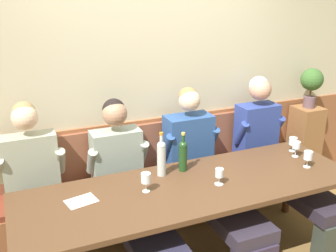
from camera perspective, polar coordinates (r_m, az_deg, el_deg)
name	(u,v)px	position (r m, az deg, el deg)	size (l,w,h in m)	color
room_wall_back	(145,73)	(3.68, -3.28, 7.56)	(6.80, 0.08, 2.80)	#C2B798
wood_wainscot_panel	(149,166)	(3.93, -2.74, -5.74)	(6.80, 0.03, 0.97)	brown
wall_bench	(157,194)	(3.85, -1.58, -9.73)	(2.94, 0.42, 0.94)	brown
dining_table	(191,193)	(3.09, 3.36, -9.56)	(2.64, 0.85, 0.73)	#513420
person_left_seat	(38,207)	(3.14, -18.11, -10.98)	(0.54, 1.30, 1.32)	#273336
person_right_seat	(130,189)	(3.26, -5.47, -8.95)	(0.53, 1.31, 1.27)	#272938
person_center_right_seat	(205,172)	(3.52, 5.39, -6.52)	(0.54, 1.32, 1.30)	#302638
person_center_left_seat	(276,154)	(3.91, 15.27, -3.95)	(0.51, 1.31, 1.33)	#31372F
wine_bottle_amber_mid	(161,157)	(3.14, -0.95, -4.44)	(0.07, 0.07, 0.36)	#B6C0BD
wine_bottle_green_tall	(183,154)	(3.22, 2.16, -4.10)	(0.07, 0.07, 0.33)	#1C3F1A
wine_glass_mid_right	(308,156)	(3.49, 19.45, -4.09)	(0.07, 0.07, 0.14)	silver
wine_glass_center_front	(146,178)	(2.92, -3.18, -7.51)	(0.07, 0.07, 0.15)	silver
wine_glass_near_bucket	(296,146)	(3.67, 17.92, -2.71)	(0.07, 0.07, 0.14)	silver
wine_glass_by_bottle	(219,173)	(3.05, 7.38, -6.77)	(0.07, 0.07, 0.13)	silver
wine_glass_mid_left	(293,142)	(3.78, 17.50, -2.18)	(0.07, 0.07, 0.13)	silver
tasting_sheet_left_guest	(81,201)	(2.91, -12.33, -10.46)	(0.21, 0.15, 0.00)	white
corner_pedestal	(304,147)	(4.68, 18.87, -2.87)	(0.28, 0.28, 0.93)	brown
potted_plant	(312,82)	(4.46, 19.90, 5.91)	(0.24, 0.24, 0.42)	#60454D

